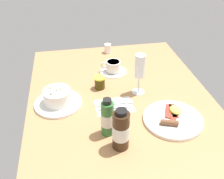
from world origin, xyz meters
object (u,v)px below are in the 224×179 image
Objects in this scene: creamer_jug at (108,48)px; porridge_bowl at (58,98)px; sauce_bottle_brown at (121,130)px; sauce_bottle_green at (107,118)px; wine_glass at (140,68)px; cutlery_setting at (116,106)px; jam_jar at (100,82)px; breakfast_plate at (173,118)px; coffee_cup at (113,67)px.

porridge_bowl is at bearing -32.40° from creamer_jug.
sauce_bottle_green is at bearing -155.74° from sauce_bottle_brown.
sauce_bottle_green is (24.73, -18.82, -5.66)cm from wine_glass.
cutlery_setting is 20.09cm from wine_glass.
jam_jar is at bearing 116.04° from porridge_bowl.
creamer_jug is at bearing 147.60° from porridge_bowl.
creamer_jug is 46.15cm from wine_glass.
sauce_bottle_brown reaches higher than sauce_bottle_green.
breakfast_plate is at bearing 113.10° from sauce_bottle_brown.
creamer_jug is 0.35× the size of sauce_bottle_brown.
jam_jar is at bearing -110.76° from wine_glass.
sauce_bottle_brown is 26.97cm from breakfast_plate.
jam_jar is 39.07cm from breakfast_plate.
cutlery_setting is at bearing 158.70° from sauce_bottle_green.
breakfast_plate is (66.69, 16.02, -1.88)cm from creamer_jug.
cutlery_setting is 25.18cm from breakfast_plate.
breakfast_plate is (19.15, 46.19, -2.47)cm from porridge_bowl.
coffee_cup is 23.77cm from creamer_jug.
wine_glass is 36.32cm from sauce_bottle_brown.
jam_jar is at bearing -33.17° from coffee_cup.
wine_glass reaches higher than porridge_bowl.
sauce_bottle_brown is (76.93, -7.97, 4.98)cm from creamer_jug.
breakfast_plate is at bearing 95.06° from sauce_bottle_green.
jam_jar is at bearing -162.84° from cutlery_setting.
wine_glass is (-8.98, 12.68, 12.74)cm from cutlery_setting.
creamer_jug is 39.12cm from jam_jar.
breakfast_plate is (28.92, 26.18, -2.20)cm from jam_jar.
sauce_bottle_green is at bearing -2.42° from jam_jar.
jam_jar reaches higher than cutlery_setting.
wine_glass is (44.40, 7.33, 10.20)cm from creamer_jug.
coffee_cup reaches higher than breakfast_plate.
creamer_jug is at bearing 164.94° from jam_jar.
wine_glass reaches higher than sauce_bottle_green.
wine_glass reaches higher than cutlery_setting.
creamer_jug is at bearing 174.08° from sauce_bottle_brown.
wine_glass is at bearing 142.72° from sauce_bottle_green.
sauce_bottle_green reaches higher than cutlery_setting.
sauce_bottle_green reaches higher than jam_jar.
sauce_bottle_brown is at bearing 37.07° from porridge_bowl.
jam_jar is 0.37× the size of sauce_bottle_brown.
cutlery_setting is at bearing 17.16° from jam_jar.
porridge_bowl is 3.53× the size of creamer_jug.
porridge_bowl is 1.25× the size of sauce_bottle_brown.
porridge_bowl reaches higher than creamer_jug.
sauce_bottle_green is (31.36, -1.32, 4.23)cm from jam_jar.
cutlery_setting is at bearing -54.70° from wine_glass.
creamer_jug is 0.37× the size of sauce_bottle_green.
cutlery_setting is at bearing 173.63° from sauce_bottle_brown.
wine_glass is 1.17× the size of sauce_bottle_brown.
wine_glass reaches higher than coffee_cup.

